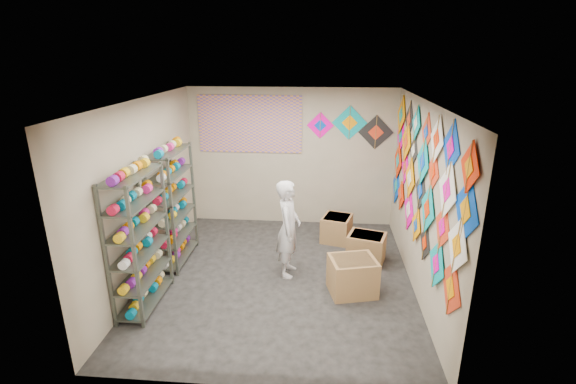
# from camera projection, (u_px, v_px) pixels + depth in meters

# --- Properties ---
(ground) EXTENTS (4.50, 4.50, 0.00)m
(ground) POSITION_uv_depth(u_px,v_px,m) (280.00, 277.00, 6.48)
(ground) COLOR black
(room_walls) EXTENTS (4.50, 4.50, 4.50)m
(room_walls) POSITION_uv_depth(u_px,v_px,m) (279.00, 176.00, 5.95)
(room_walls) COLOR tan
(room_walls) RESTS_ON ground
(shelf_rack_front) EXTENTS (0.40, 1.10, 1.90)m
(shelf_rack_front) POSITION_uv_depth(u_px,v_px,m) (139.00, 241.00, 5.51)
(shelf_rack_front) COLOR #4C5147
(shelf_rack_front) RESTS_ON ground
(shelf_rack_back) EXTENTS (0.40, 1.10, 1.90)m
(shelf_rack_back) POSITION_uv_depth(u_px,v_px,m) (173.00, 206.00, 6.74)
(shelf_rack_back) COLOR #4C5147
(shelf_rack_back) RESTS_ON ground
(string_spools) EXTENTS (0.12, 2.36, 0.12)m
(string_spools) POSITION_uv_depth(u_px,v_px,m) (157.00, 216.00, 6.09)
(string_spools) COLOR #E22383
(string_spools) RESTS_ON ground
(kite_wall_display) EXTENTS (0.06, 4.37, 2.04)m
(kite_wall_display) POSITION_uv_depth(u_px,v_px,m) (420.00, 177.00, 5.85)
(kite_wall_display) COLOR red
(kite_wall_display) RESTS_ON room_walls
(back_wall_kites) EXTENTS (1.64, 0.02, 0.83)m
(back_wall_kites) POSITION_uv_depth(u_px,v_px,m) (353.00, 127.00, 7.86)
(back_wall_kites) COLOR #FF00A9
(back_wall_kites) RESTS_ON room_walls
(poster) EXTENTS (2.00, 0.01, 1.10)m
(poster) POSITION_uv_depth(u_px,v_px,m) (250.00, 124.00, 8.00)
(poster) COLOR #664CA4
(poster) RESTS_ON room_walls
(shopkeeper) EXTENTS (0.60, 0.43, 1.53)m
(shopkeeper) POSITION_uv_depth(u_px,v_px,m) (288.00, 229.00, 6.36)
(shopkeeper) COLOR beige
(shopkeeper) RESTS_ON ground
(carton_a) EXTENTS (0.75, 0.67, 0.53)m
(carton_a) POSITION_uv_depth(u_px,v_px,m) (352.00, 276.00, 5.99)
(carton_a) COLOR olive
(carton_a) RESTS_ON ground
(carton_b) EXTENTS (0.70, 0.62, 0.48)m
(carton_b) POSITION_uv_depth(u_px,v_px,m) (366.00, 248.00, 6.90)
(carton_b) COLOR olive
(carton_b) RESTS_ON ground
(carton_c) EXTENTS (0.62, 0.65, 0.47)m
(carton_c) POSITION_uv_depth(u_px,v_px,m) (337.00, 228.00, 7.67)
(carton_c) COLOR olive
(carton_c) RESTS_ON ground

